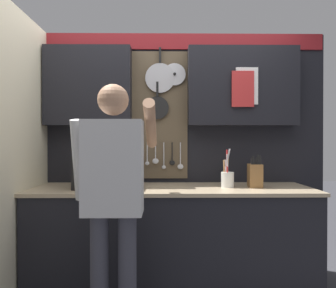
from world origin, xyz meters
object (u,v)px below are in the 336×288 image
(microwave, at_px, (105,171))
(utensil_crock, at_px, (227,178))
(person, at_px, (114,187))
(knife_block, at_px, (255,175))

(microwave, relative_size, utensil_crock, 1.42)
(person, bearing_deg, utensil_crock, 36.65)
(utensil_crock, bearing_deg, knife_block, 0.04)
(person, bearing_deg, knife_block, 30.29)
(microwave, height_order, knife_block, knife_block)
(utensil_crock, xyz_separation_m, person, (-0.88, -0.65, 0.02))
(microwave, xyz_separation_m, person, (0.19, -0.65, -0.04))
(knife_block, bearing_deg, microwave, -179.98)
(microwave, xyz_separation_m, knife_block, (1.31, 0.00, -0.04))
(microwave, distance_m, knife_block, 1.31)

